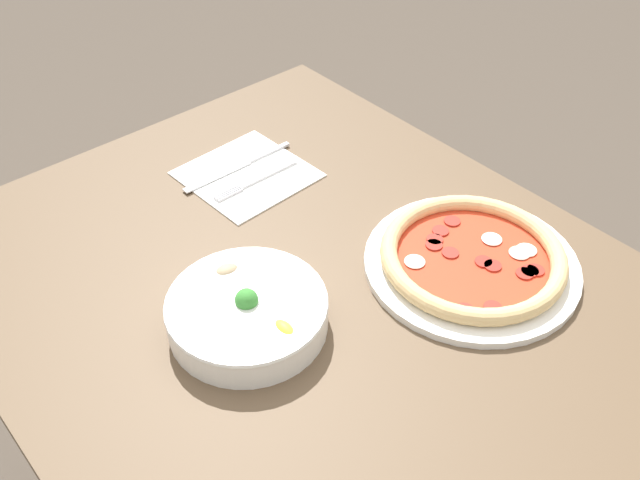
{
  "coord_description": "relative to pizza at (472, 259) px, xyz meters",
  "views": [
    {
      "loc": [
        -0.49,
        0.48,
        1.48
      ],
      "look_at": [
        0.13,
        -0.06,
        0.76
      ],
      "focal_mm": 40.0,
      "sensor_mm": 36.0,
      "label": 1
    }
  ],
  "objects": [
    {
      "name": "napkin",
      "position": [
        0.41,
        0.11,
        -0.02
      ],
      "size": [
        0.21,
        0.21,
        0.0
      ],
      "color": "white",
      "rests_on": "dining_table"
    },
    {
      "name": "fork",
      "position": [
        0.38,
        0.11,
        -0.01
      ],
      "size": [
        0.02,
        0.17,
        0.0
      ],
      "rotation": [
        0.0,
        0.0,
        1.56
      ],
      "color": "silver",
      "rests_on": "napkin"
    },
    {
      "name": "dining_table",
      "position": [
        0.05,
        0.21,
        -0.12
      ],
      "size": [
        1.23,
        0.87,
        0.74
      ],
      "color": "brown",
      "rests_on": "ground_plane"
    },
    {
      "name": "pizza",
      "position": [
        0.0,
        0.0,
        0.0
      ],
      "size": [
        0.32,
        0.32,
        0.04
      ],
      "color": "white",
      "rests_on": "dining_table"
    },
    {
      "name": "knife",
      "position": [
        0.44,
        0.1,
        -0.01
      ],
      "size": [
        0.02,
        0.23,
        0.01
      ],
      "rotation": [
        0.0,
        0.0,
        1.56
      ],
      "color": "silver",
      "rests_on": "napkin"
    },
    {
      "name": "bowl",
      "position": [
        0.13,
        0.32,
        0.01
      ],
      "size": [
        0.22,
        0.22,
        0.07
      ],
      "color": "white",
      "rests_on": "dining_table"
    }
  ]
}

